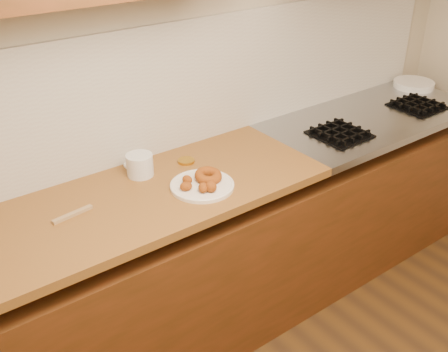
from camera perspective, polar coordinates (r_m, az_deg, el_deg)
The scene contains 14 objects.
wall_back at distance 2.39m, azimuth -7.01°, elevation 12.68°, with size 4.00×0.02×2.70m, color #B2A38B.
base_cabinet at distance 2.60m, azimuth -2.22°, elevation -9.70°, with size 3.60×0.60×0.77m, color #5B2910.
butcher_block at distance 2.09m, azimuth -17.38°, elevation -5.42°, with size 2.30×0.62×0.04m, color brown.
stovetop at distance 3.05m, azimuth 15.75°, elevation 6.14°, with size 1.30×0.62×0.04m, color #9EA0A5.
backsplash at distance 2.42m, azimuth -6.65°, elevation 9.22°, with size 3.60×0.02×0.60m, color beige.
burner_grates at distance 2.98m, azimuth 16.71°, elevation 6.08°, with size 0.91×0.26×0.03m.
donut_plate at distance 2.21m, azimuth -2.39°, elevation -1.06°, with size 0.27×0.27×0.02m, color white.
ring_donut at distance 2.23m, azimuth -1.74°, elevation 0.04°, with size 0.12×0.12×0.04m, color #954618.
fried_dough_chunks at distance 2.16m, azimuth -2.84°, elevation -1.03°, with size 0.14×0.17×0.05m.
plastic_tub at distance 2.31m, azimuth -9.14°, elevation 1.19°, with size 0.12×0.12×0.10m, color silver.
tub_lid at distance 2.42m, azimuth -9.50°, elevation 1.31°, with size 0.12×0.12×0.01m, color white.
brass_jar_lid at distance 2.41m, azimuth -4.14°, elevation 1.64°, with size 0.08×0.08×0.01m, color #BD8D24.
wooden_utensil at distance 2.11m, azimuth -16.15°, elevation -4.03°, with size 0.17×0.02×0.01m, color #9C7C51.
plate_stack at distance 3.55m, azimuth 19.94°, elevation 9.38°, with size 0.25×0.25×0.04m.
Camera 1 is at (-1.13, 0.01, 2.02)m, focal length 42.00 mm.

